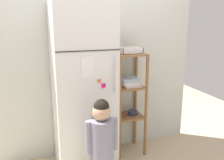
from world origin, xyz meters
The scene contains 5 objects.
kitchen_wall_back centered at (0.00, 0.35, 1.17)m, with size 2.54×0.03×2.34m, color silver.
refrigerator centered at (-0.24, 0.02, 0.92)m, with size 0.63×0.63×1.84m.
child_standing centered at (-0.19, -0.52, 0.58)m, with size 0.31×0.23×0.96m.
pantry_shelf_unit centered at (0.35, 0.14, 0.77)m, with size 0.37×0.35×1.27m.
fruit_bin centered at (0.37, 0.13, 1.30)m, with size 0.26×0.15×0.07m.
Camera 1 is at (-0.79, -2.55, 1.66)m, focal length 39.96 mm.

